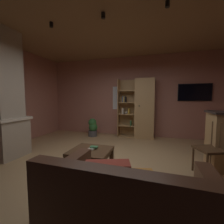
% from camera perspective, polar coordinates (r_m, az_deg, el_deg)
% --- Properties ---
extents(floor, '(6.13, 5.37, 0.02)m').
position_cam_1_polar(floor, '(3.13, -2.20, -20.37)').
color(floor, tan).
rests_on(floor, ground).
extents(wall_back, '(6.25, 0.06, 2.85)m').
position_cam_1_polar(wall_back, '(5.47, 6.87, 5.90)').
color(wall_back, '#AD7060').
rests_on(wall_back, ground).
extents(ceiling, '(6.13, 5.37, 0.02)m').
position_cam_1_polar(ceiling, '(3.22, -2.40, 33.33)').
color(ceiling, '#8E6B47').
extents(window_pane_back, '(0.60, 0.01, 0.85)m').
position_cam_1_polar(window_pane_back, '(5.50, 3.32, 5.45)').
color(window_pane_back, white).
extents(stone_fireplace, '(1.04, 0.80, 2.85)m').
position_cam_1_polar(stone_fireplace, '(4.24, -37.42, 3.39)').
color(stone_fireplace, tan).
rests_on(stone_fireplace, ground).
extents(bookshelf_cabinet, '(1.24, 0.41, 2.02)m').
position_cam_1_polar(bookshelf_cabinet, '(5.15, 11.51, 1.21)').
color(bookshelf_cabinet, tan).
rests_on(bookshelf_cabinet, ground).
extents(leather_couch, '(1.54, 0.90, 0.84)m').
position_cam_1_polar(leather_couch, '(1.62, 6.39, -33.93)').
color(leather_couch, '#4C2D1E').
rests_on(leather_couch, ground).
extents(coffee_table, '(0.70, 0.64, 0.43)m').
position_cam_1_polar(coffee_table, '(2.77, -8.26, -15.86)').
color(coffee_table, '#4C331E').
rests_on(coffee_table, ground).
extents(table_book_0, '(0.12, 0.11, 0.02)m').
position_cam_1_polar(table_book_0, '(2.76, -7.89, -13.87)').
color(table_book_0, beige).
rests_on(table_book_0, coffee_table).
extents(table_book_1, '(0.13, 0.10, 0.03)m').
position_cam_1_polar(table_book_1, '(2.77, -7.01, -13.30)').
color(table_book_1, '#387247').
rests_on(table_book_1, coffee_table).
extents(dining_chair, '(0.54, 0.54, 0.92)m').
position_cam_1_polar(dining_chair, '(3.17, 34.92, -10.53)').
color(dining_chair, '#4C331E').
rests_on(dining_chair, ground).
extents(potted_floor_plant, '(0.33, 0.33, 0.64)m').
position_cam_1_polar(potted_floor_plant, '(5.39, -7.44, -5.87)').
color(potted_floor_plant, '#4C4C51').
rests_on(potted_floor_plant, ground).
extents(wall_mounted_tv, '(0.99, 0.06, 0.56)m').
position_cam_1_polar(wall_mounted_tv, '(5.47, 29.30, 6.65)').
color(wall_mounted_tv, black).
extents(track_light_spot_0, '(0.07, 0.07, 0.09)m').
position_cam_1_polar(track_light_spot_0, '(4.27, -35.11, 23.90)').
color(track_light_spot_0, black).
extents(track_light_spot_1, '(0.07, 0.07, 0.09)m').
position_cam_1_polar(track_light_spot_1, '(3.54, -22.45, 28.75)').
color(track_light_spot_1, black).
extents(track_light_spot_2, '(0.07, 0.07, 0.09)m').
position_cam_1_polar(track_light_spot_2, '(3.06, -3.35, 33.19)').
color(track_light_spot_2, black).
extents(track_light_spot_3, '(0.07, 0.07, 0.09)m').
position_cam_1_polar(track_light_spot_3, '(2.91, 20.70, 34.50)').
color(track_light_spot_3, black).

